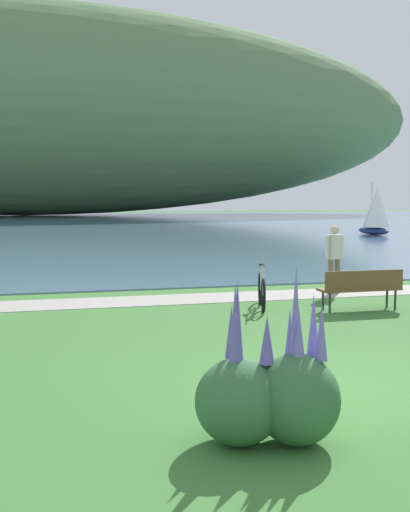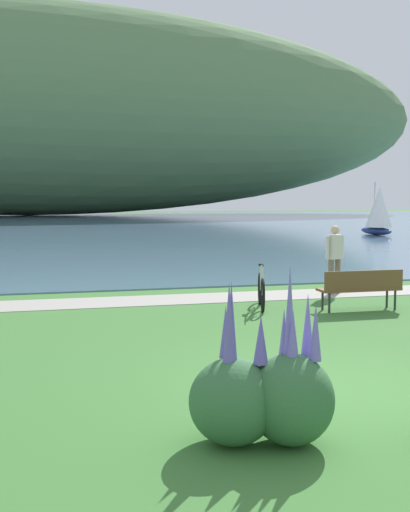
{
  "view_description": "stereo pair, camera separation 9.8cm",
  "coord_description": "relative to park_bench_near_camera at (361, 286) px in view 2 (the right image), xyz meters",
  "views": [
    {
      "loc": [
        -3.58,
        -7.29,
        2.42
      ],
      "look_at": [
        0.33,
        7.52,
        1.0
      ],
      "focal_mm": 44.96,
      "sensor_mm": 36.0,
      "label": 1
    },
    {
      "loc": [
        -3.49,
        -7.32,
        2.42
      ],
      "look_at": [
        0.33,
        7.52,
        1.0
      ],
      "focal_mm": 44.96,
      "sensor_mm": 36.0,
      "label": 2
    }
  ],
  "objects": [
    {
      "name": "bicycle_leaning_near_bench",
      "position": [
        -1.95,
        0.81,
        -0.12
      ],
      "size": [
        0.55,
        1.72,
        1.01
      ],
      "color": "black",
      "rests_on": "ground"
    },
    {
      "name": "bay_water",
      "position": [
        -3.08,
        44.11,
        -0.5
      ],
      "size": [
        180.0,
        80.0,
        0.04
      ],
      "primitive_type": "cube",
      "color": "#5B7F9E",
      "rests_on": "ground"
    },
    {
      "name": "distant_hillside",
      "position": [
        -8.17,
        74.01,
        13.04
      ],
      "size": [
        108.5,
        28.0,
        27.04
      ],
      "primitive_type": "ellipsoid",
      "color": "#567A4C",
      "rests_on": "bay_water"
    },
    {
      "name": "ground_plane",
      "position": [
        -3.08,
        -4.91,
        -0.52
      ],
      "size": [
        200.0,
        200.0,
        0.0
      ],
      "primitive_type": "plane",
      "color": "#3D7533"
    },
    {
      "name": "park_bench_near_camera",
      "position": [
        0.0,
        0.0,
        0.0
      ],
      "size": [
        1.8,
        0.49,
        0.88
      ],
      "color": "brown",
      "rests_on": "ground"
    },
    {
      "name": "echium_bush_beside_closest",
      "position": [
        -4.78,
        -6.4,
        -0.05
      ],
      "size": [
        0.87,
        0.87,
        1.62
      ],
      "color": "#386B3D",
      "rests_on": "ground"
    },
    {
      "name": "sailboat_nearest_to_shore",
      "position": [
        13.95,
        23.87,
        1.07
      ],
      "size": [
        1.91,
        2.9,
        3.3
      ],
      "color": "navy",
      "rests_on": "bay_water"
    },
    {
      "name": "echium_bush_closest_to_camera",
      "position": [
        -4.24,
        -6.54,
        -0.02
      ],
      "size": [
        0.85,
        0.85,
        1.76
      ],
      "color": "#386B3D",
      "rests_on": "ground"
    },
    {
      "name": "person_at_shoreline",
      "position": [
        0.49,
        2.29,
        0.46
      ],
      "size": [
        0.57,
        0.34,
        1.71
      ],
      "color": "#72604C",
      "rests_on": "ground"
    },
    {
      "name": "shoreline_path",
      "position": [
        -3.08,
        2.42,
        -0.52
      ],
      "size": [
        60.0,
        1.5,
        0.01
      ],
      "primitive_type": "cube",
      "color": "#A39E93",
      "rests_on": "ground"
    }
  ]
}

